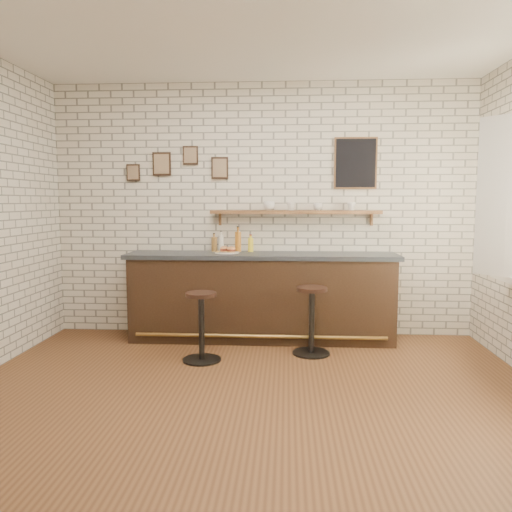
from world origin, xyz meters
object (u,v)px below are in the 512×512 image
object	(u,v)px
bitters_bottle_amber	(238,241)
shelf_cup_a	(269,206)
bar_counter	(261,296)
sandwich_plate	(227,253)
bitters_bottle_brown	(214,244)
condiment_bottle_yellow	(251,244)
ciabatta_sandwich	(228,249)
shelf_cup_c	(318,207)
shelf_cup_b	(291,206)
shelf_cup_d	(351,206)
bitters_bottle_white	(221,243)
bar_stool_left	(201,324)
bar_stool_right	(312,318)

from	to	relation	value
bitters_bottle_amber	shelf_cup_a	distance (m)	0.56
bar_counter	sandwich_plate	world-z (taller)	sandwich_plate
sandwich_plate	bitters_bottle_brown	bearing A→B (deg)	134.50
bitters_bottle_amber	condiment_bottle_yellow	size ratio (longest dim) A/B	1.47
ciabatta_sandwich	shelf_cup_c	distance (m)	1.17
bitters_bottle_brown	shelf_cup_c	bearing A→B (deg)	0.55
shelf_cup_b	shelf_cup_d	bearing A→B (deg)	-35.17
bitters_bottle_brown	condiment_bottle_yellow	distance (m)	0.44
shelf_cup_d	bitters_bottle_white	bearing A→B (deg)	179.66
bitters_bottle_brown	shelf_cup_b	world-z (taller)	shelf_cup_b
shelf_cup_a	condiment_bottle_yellow	bearing A→B (deg)	142.97
shelf_cup_c	condiment_bottle_yellow	bearing A→B (deg)	96.54
shelf_cup_b	shelf_cup_d	xyz separation A→B (m)	(0.70, 0.00, -0.00)
sandwich_plate	bitters_bottle_amber	size ratio (longest dim) A/B	0.93
bar_counter	shelf_cup_d	xyz separation A→B (m)	(1.04, 0.20, 1.04)
bitters_bottle_white	shelf_cup_b	distance (m)	0.94
bitters_bottle_white	shelf_cup_c	size ratio (longest dim) A/B	2.28
ciabatta_sandwich	bitters_bottle_amber	distance (m)	0.22
bitters_bottle_brown	shelf_cup_a	world-z (taller)	shelf_cup_a
sandwich_plate	bitters_bottle_white	distance (m)	0.22
bitters_bottle_white	sandwich_plate	bearing A→B (deg)	-62.91
bar_stool_left	bar_stool_right	world-z (taller)	bar_stool_right
bitters_bottle_amber	shelf_cup_d	distance (m)	1.39
shelf_cup_b	bar_stool_left	bearing A→B (deg)	-166.27
bitters_bottle_brown	sandwich_plate	bearing A→B (deg)	-45.50
bitters_bottle_brown	bitters_bottle_white	world-z (taller)	bitters_bottle_white
bar_stool_left	bar_stool_right	xyz separation A→B (m)	(1.12, 0.29, 0.01)
shelf_cup_a	shelf_cup_c	distance (m)	0.57
shelf_cup_b	bitters_bottle_amber	bearing A→B (deg)	145.90
bar_counter	condiment_bottle_yellow	bearing A→B (deg)	126.32
ciabatta_sandwich	bitters_bottle_amber	bearing A→B (deg)	60.10
bar_stool_right	shelf_cup_b	xyz separation A→B (m)	(-0.22, 0.74, 1.16)
ciabatta_sandwich	shelf_cup_b	world-z (taller)	shelf_cup_b
ciabatta_sandwich	condiment_bottle_yellow	world-z (taller)	condiment_bottle_yellow
sandwich_plate	condiment_bottle_yellow	distance (m)	0.33
shelf_cup_b	condiment_bottle_yellow	bearing A→B (deg)	146.23
bar_counter	ciabatta_sandwich	xyz separation A→B (m)	(-0.39, 0.01, 0.55)
bitters_bottle_amber	bar_stool_right	distance (m)	1.34
bitters_bottle_brown	bitters_bottle_amber	bearing A→B (deg)	0.00
shelf_cup_c	shelf_cup_d	distance (m)	0.39
shelf_cup_a	shelf_cup_d	bearing A→B (deg)	-40.10
bitters_bottle_amber	shelf_cup_a	bearing A→B (deg)	1.82
bitters_bottle_white	bar_stool_left	bearing A→B (deg)	-93.91
bar_stool_left	shelf_cup_a	size ratio (longest dim) A/B	5.15
shelf_cup_a	shelf_cup_b	bearing A→B (deg)	-40.10
condiment_bottle_yellow	bar_stool_left	size ratio (longest dim) A/B	0.29
shelf_cup_c	sandwich_plate	bearing A→B (deg)	105.92
sandwich_plate	shelf_cup_b	distance (m)	0.93
condiment_bottle_yellow	bar_stool_right	distance (m)	1.23
condiment_bottle_yellow	shelf_cup_b	xyz separation A→B (m)	(0.48, 0.01, 0.45)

